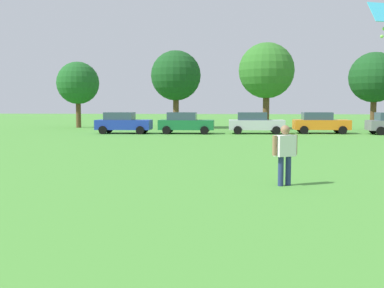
{
  "coord_description": "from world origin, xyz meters",
  "views": [
    {
      "loc": [
        2.56,
        2.05,
        2.33
      ],
      "look_at": [
        1.8,
        11.13,
        1.54
      ],
      "focal_mm": 43.4,
      "sensor_mm": 36.0,
      "label": 1
    }
  ],
  "objects": [
    {
      "name": "ground_plane",
      "position": [
        0.0,
        30.0,
        0.0
      ],
      "size": [
        160.0,
        160.0,
        0.0
      ],
      "primitive_type": "plane",
      "color": "#4C9338"
    },
    {
      "name": "parked_car_silver_2",
      "position": [
        4.47,
        38.65,
        0.86
      ],
      "size": [
        4.3,
        2.02,
        1.68
      ],
      "color": "silver",
      "rests_on": "ground"
    },
    {
      "name": "tree_left",
      "position": [
        -2.69,
        46.25,
        5.0
      ],
      "size": [
        4.75,
        4.75,
        7.41
      ],
      "color": "brown",
      "rests_on": "ground"
    },
    {
      "name": "parked_car_orange_3",
      "position": [
        9.59,
        39.37,
        0.86
      ],
      "size": [
        4.3,
        2.02,
        1.68
      ],
      "color": "orange",
      "rests_on": "ground"
    },
    {
      "name": "parked_car_blue_0",
      "position": [
        -5.93,
        38.02,
        0.86
      ],
      "size": [
        4.3,
        2.02,
        1.68
      ],
      "color": "#1E38AD",
      "rests_on": "ground"
    },
    {
      "name": "adult_bystander",
      "position": [
        4.1,
        15.33,
        1.03
      ],
      "size": [
        0.74,
        0.55,
        1.73
      ],
      "rotation": [
        0.0,
        0.0,
        3.64
      ],
      "color": "navy",
      "rests_on": "ground"
    },
    {
      "name": "tree_right",
      "position": [
        5.77,
        45.17,
        5.34
      ],
      "size": [
        5.08,
        5.08,
        7.91
      ],
      "color": "brown",
      "rests_on": "ground"
    },
    {
      "name": "tree_far_left",
      "position": [
        -12.47,
        46.85,
        4.37
      ],
      "size": [
        4.15,
        4.15,
        6.47
      ],
      "color": "brown",
      "rests_on": "ground"
    },
    {
      "name": "parked_car_green_1",
      "position": [
        -1.0,
        38.26,
        0.86
      ],
      "size": [
        4.3,
        2.02,
        1.68
      ],
      "color": "#196B38",
      "rests_on": "ground"
    },
    {
      "name": "tree_far_right",
      "position": [
        15.11,
        44.31,
        4.64
      ],
      "size": [
        4.41,
        4.41,
        6.87
      ],
      "color": "brown",
      "rests_on": "ground"
    }
  ]
}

